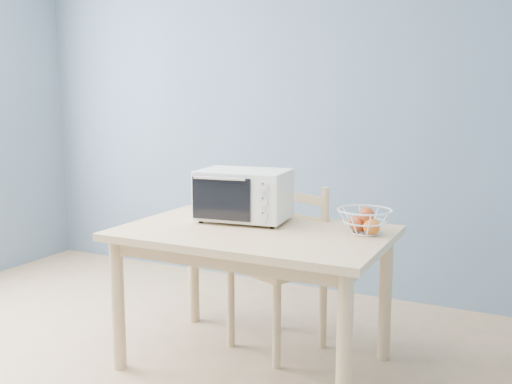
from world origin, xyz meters
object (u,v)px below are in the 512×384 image
at_px(dining_table, 254,248).
at_px(toaster_oven, 240,194).
at_px(fruit_basket, 365,220).
at_px(dining_chair, 282,268).

relative_size(dining_table, toaster_oven, 2.65).
bearing_deg(dining_table, toaster_oven, 135.62).
bearing_deg(dining_table, fruit_basket, 15.86).
relative_size(fruit_basket, dining_chair, 0.37).
xyz_separation_m(toaster_oven, dining_chair, (0.20, 0.13, -0.44)).
height_order(dining_table, toaster_oven, toaster_oven).
bearing_deg(dining_table, dining_chair, 82.47).
height_order(dining_table, dining_chair, dining_chair).
height_order(toaster_oven, fruit_basket, toaster_oven).
xyz_separation_m(dining_table, toaster_oven, (-0.17, 0.16, 0.25)).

